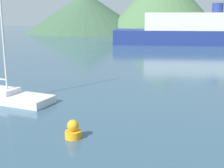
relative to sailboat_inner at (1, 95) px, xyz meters
The scene contains 5 objects.
sailboat_inner is the anchor object (origin of this frame).
ferry_distant 44.06m from the sailboat_inner, 63.33° to the left, with size 35.94×9.15×7.07m.
buoy_marker 8.23m from the sailboat_inner, 40.83° to the right, with size 0.74×0.74×0.85m.
hill_west 71.03m from the sailboat_inner, 98.74° to the left, with size 34.05×34.05×10.97m.
hill_central 70.65m from the sailboat_inner, 81.08° to the left, with size 32.01×32.01×17.05m.
Camera 1 is at (3.61, -4.43, 5.49)m, focal length 50.00 mm.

